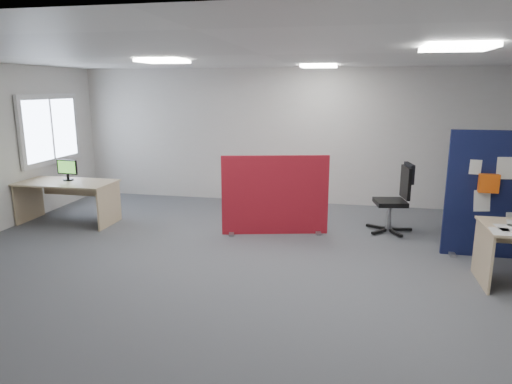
% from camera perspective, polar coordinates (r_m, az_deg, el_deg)
% --- Properties ---
extents(floor, '(9.00, 9.00, 0.00)m').
position_cam_1_polar(floor, '(6.18, 0.78, -9.04)').
color(floor, '#515358').
rests_on(floor, ground).
extents(ceiling, '(9.00, 7.00, 0.02)m').
position_cam_1_polar(ceiling, '(5.75, 0.86, 16.78)').
color(ceiling, white).
rests_on(ceiling, wall_back).
extents(wall_back, '(9.00, 0.02, 2.70)m').
position_cam_1_polar(wall_back, '(9.25, 4.95, 6.89)').
color(wall_back, silver).
rests_on(wall_back, floor).
extents(wall_front, '(9.00, 0.02, 2.70)m').
position_cam_1_polar(wall_front, '(2.58, -14.25, -9.43)').
color(wall_front, silver).
rests_on(wall_front, floor).
extents(window, '(0.06, 1.70, 1.30)m').
position_cam_1_polar(window, '(9.45, -24.29, 7.16)').
color(window, white).
rests_on(window, wall_left).
extents(ceiling_lights, '(4.10, 4.10, 0.04)m').
position_cam_1_polar(ceiling_lights, '(6.35, 5.11, 16.09)').
color(ceiling_lights, white).
rests_on(ceiling_lights, ceiling).
extents(red_divider, '(1.67, 0.45, 1.28)m').
position_cam_1_polar(red_divider, '(7.27, 2.40, -0.49)').
color(red_divider, maroon).
rests_on(red_divider, floor).
extents(second_desk, '(1.62, 0.81, 0.73)m').
position_cam_1_polar(second_desk, '(8.57, -22.38, 0.08)').
color(second_desk, tan).
rests_on(second_desk, floor).
extents(monitor_second, '(0.40, 0.18, 0.36)m').
position_cam_1_polar(monitor_second, '(8.60, -22.53, 2.67)').
color(monitor_second, black).
rests_on(monitor_second, second_desk).
extents(office_chair, '(0.74, 0.73, 1.12)m').
position_cam_1_polar(office_chair, '(7.71, 17.31, -0.24)').
color(office_chair, black).
rests_on(office_chair, floor).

